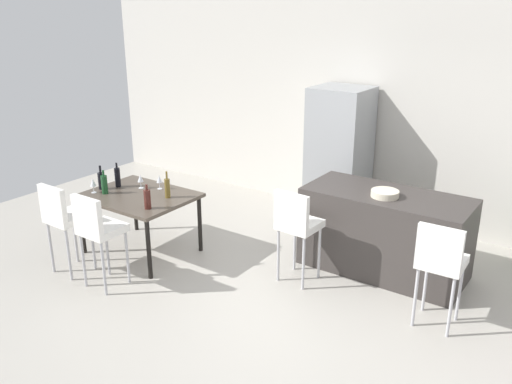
{
  "coord_description": "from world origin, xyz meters",
  "views": [
    {
      "loc": [
        2.51,
        -4.15,
        2.89
      ],
      "look_at": [
        -0.75,
        0.54,
        0.85
      ],
      "focal_mm": 37.66,
      "sensor_mm": 36.0,
      "label": 1
    }
  ],
  "objects_px": {
    "kitchen_island": "(385,233)",
    "wine_glass_end": "(93,183)",
    "bar_chair_left": "(297,222)",
    "dining_chair_near": "(63,215)",
    "wine_glass_far": "(159,179)",
    "wine_bottle_right": "(104,184)",
    "bar_chair_middle": "(441,259)",
    "dining_table": "(139,200)",
    "refrigerator": "(339,156)",
    "wine_bottle_inner": "(147,199)",
    "wine_bottle_corner": "(167,188)",
    "fruit_bowl": "(385,194)",
    "wine_bottle_middle": "(101,180)",
    "wine_bottle_left": "(118,177)",
    "wine_glass_near": "(140,178)",
    "dining_chair_far": "(97,227)"
  },
  "relations": [
    {
      "from": "fruit_bowl",
      "to": "bar_chair_middle",
      "type": "bearing_deg",
      "value": -39.4
    },
    {
      "from": "wine_glass_far",
      "to": "wine_bottle_right",
      "type": "bearing_deg",
      "value": -130.55
    },
    {
      "from": "kitchen_island",
      "to": "bar_chair_middle",
      "type": "relative_size",
      "value": 1.7
    },
    {
      "from": "dining_chair_near",
      "to": "dining_chair_far",
      "type": "relative_size",
      "value": 1.0
    },
    {
      "from": "dining_chair_far",
      "to": "wine_bottle_corner",
      "type": "relative_size",
      "value": 3.31
    },
    {
      "from": "dining_chair_near",
      "to": "wine_bottle_corner",
      "type": "relative_size",
      "value": 3.31
    },
    {
      "from": "dining_table",
      "to": "dining_chair_near",
      "type": "height_order",
      "value": "dining_chair_near"
    },
    {
      "from": "bar_chair_left",
      "to": "dining_table",
      "type": "relative_size",
      "value": 0.85
    },
    {
      "from": "bar_chair_left",
      "to": "bar_chair_middle",
      "type": "relative_size",
      "value": 1.0
    },
    {
      "from": "dining_table",
      "to": "wine_glass_end",
      "type": "bearing_deg",
      "value": -151.97
    },
    {
      "from": "refrigerator",
      "to": "wine_glass_far",
      "type": "bearing_deg",
      "value": -125.23
    },
    {
      "from": "wine_bottle_right",
      "to": "fruit_bowl",
      "type": "bearing_deg",
      "value": 23.97
    },
    {
      "from": "dining_table",
      "to": "dining_chair_near",
      "type": "xyz_separation_m",
      "value": [
        -0.28,
        -0.85,
        0.03
      ]
    },
    {
      "from": "kitchen_island",
      "to": "wine_glass_end",
      "type": "bearing_deg",
      "value": -154.38
    },
    {
      "from": "wine_bottle_corner",
      "to": "fruit_bowl",
      "type": "distance_m",
      "value": 2.44
    },
    {
      "from": "kitchen_island",
      "to": "dining_chair_near",
      "type": "distance_m",
      "value": 3.53
    },
    {
      "from": "kitchen_island",
      "to": "wine_glass_far",
      "type": "bearing_deg",
      "value": -159.79
    },
    {
      "from": "bar_chair_middle",
      "to": "wine_bottle_right",
      "type": "height_order",
      "value": "bar_chair_middle"
    },
    {
      "from": "dining_chair_far",
      "to": "wine_bottle_middle",
      "type": "relative_size",
      "value": 3.58
    },
    {
      "from": "wine_bottle_corner",
      "to": "fruit_bowl",
      "type": "xyz_separation_m",
      "value": [
        2.23,
        0.98,
        0.09
      ]
    },
    {
      "from": "wine_glass_far",
      "to": "refrigerator",
      "type": "distance_m",
      "value": 2.43
    },
    {
      "from": "dining_chair_near",
      "to": "wine_bottle_right",
      "type": "distance_m",
      "value": 0.67
    },
    {
      "from": "wine_bottle_left",
      "to": "dining_chair_near",
      "type": "bearing_deg",
      "value": -81.68
    },
    {
      "from": "wine_bottle_inner",
      "to": "dining_chair_far",
      "type": "bearing_deg",
      "value": -103.36
    },
    {
      "from": "bar_chair_middle",
      "to": "wine_glass_end",
      "type": "relative_size",
      "value": 6.03
    },
    {
      "from": "wine_glass_near",
      "to": "refrigerator",
      "type": "relative_size",
      "value": 0.09
    },
    {
      "from": "bar_chair_left",
      "to": "dining_chair_far",
      "type": "height_order",
      "value": "same"
    },
    {
      "from": "wine_bottle_inner",
      "to": "wine_bottle_corner",
      "type": "relative_size",
      "value": 0.88
    },
    {
      "from": "wine_bottle_right",
      "to": "bar_chair_middle",
      "type": "bearing_deg",
      "value": 9.49
    },
    {
      "from": "bar_chair_middle",
      "to": "wine_bottle_left",
      "type": "height_order",
      "value": "bar_chair_middle"
    },
    {
      "from": "wine_bottle_inner",
      "to": "wine_glass_end",
      "type": "relative_size",
      "value": 1.59
    },
    {
      "from": "dining_table",
      "to": "wine_bottle_middle",
      "type": "relative_size",
      "value": 4.23
    },
    {
      "from": "wine_bottle_corner",
      "to": "wine_glass_far",
      "type": "xyz_separation_m",
      "value": [
        -0.29,
        0.17,
        0.0
      ]
    },
    {
      "from": "wine_bottle_left",
      "to": "wine_glass_near",
      "type": "xyz_separation_m",
      "value": [
        0.27,
        0.12,
        0.0
      ]
    },
    {
      "from": "wine_bottle_inner",
      "to": "wine_bottle_corner",
      "type": "xyz_separation_m",
      "value": [
        -0.06,
        0.38,
        0.01
      ]
    },
    {
      "from": "wine_bottle_middle",
      "to": "wine_glass_far",
      "type": "xyz_separation_m",
      "value": [
        0.58,
        0.4,
        0.02
      ]
    },
    {
      "from": "wine_bottle_left",
      "to": "wine_bottle_middle",
      "type": "bearing_deg",
      "value": -120.94
    },
    {
      "from": "wine_bottle_left",
      "to": "wine_glass_near",
      "type": "height_order",
      "value": "wine_bottle_left"
    },
    {
      "from": "kitchen_island",
      "to": "dining_chair_near",
      "type": "height_order",
      "value": "dining_chair_near"
    },
    {
      "from": "dining_table",
      "to": "dining_chair_far",
      "type": "height_order",
      "value": "dining_chair_far"
    },
    {
      "from": "bar_chair_middle",
      "to": "fruit_bowl",
      "type": "relative_size",
      "value": 3.55
    },
    {
      "from": "wine_bottle_left",
      "to": "wine_glass_far",
      "type": "relative_size",
      "value": 1.75
    },
    {
      "from": "kitchen_island",
      "to": "wine_bottle_middle",
      "type": "height_order",
      "value": "wine_bottle_middle"
    },
    {
      "from": "bar_chair_left",
      "to": "dining_chair_near",
      "type": "distance_m",
      "value": 2.53
    },
    {
      "from": "kitchen_island",
      "to": "fruit_bowl",
      "type": "xyz_separation_m",
      "value": [
        0.0,
        -0.11,
        0.5
      ]
    },
    {
      "from": "wine_bottle_inner",
      "to": "wine_glass_end",
      "type": "height_order",
      "value": "wine_bottle_inner"
    },
    {
      "from": "wine_glass_far",
      "to": "dining_chair_near",
      "type": "bearing_deg",
      "value": -106.94
    },
    {
      "from": "fruit_bowl",
      "to": "refrigerator",
      "type": "bearing_deg",
      "value": 133.91
    },
    {
      "from": "wine_bottle_right",
      "to": "wine_glass_near",
      "type": "relative_size",
      "value": 1.65
    },
    {
      "from": "bar_chair_left",
      "to": "refrigerator",
      "type": "xyz_separation_m",
      "value": [
        -0.44,
        1.84,
        0.22
      ]
    }
  ]
}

